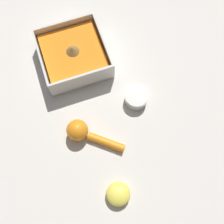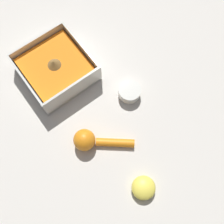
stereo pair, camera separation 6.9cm
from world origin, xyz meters
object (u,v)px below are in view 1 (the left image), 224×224
at_px(spice_bowl, 136,98).
at_px(lemon_squeezer, 83,133).
at_px(square_dish, 74,56).
at_px(lemon_half, 118,194).

distance_m(spice_bowl, lemon_squeezer, 0.17).
relative_size(square_dish, spice_bowl, 2.93).
bearing_deg(spice_bowl, square_dish, 125.53).
xyz_separation_m(square_dish, lemon_half, (-0.01, -0.40, -0.01)).
height_order(lemon_squeezer, lemon_half, lemon_squeezer).
xyz_separation_m(square_dish, lemon_squeezer, (-0.04, -0.22, -0.00)).
bearing_deg(lemon_squeezer, square_dish, -61.05).
bearing_deg(square_dish, lemon_half, -90.82).
distance_m(square_dish, spice_bowl, 0.22).
bearing_deg(lemon_half, lemon_squeezer, 101.68).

